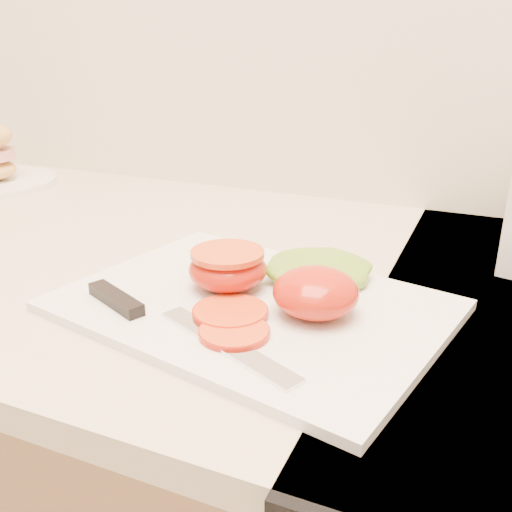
% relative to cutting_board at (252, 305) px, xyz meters
% --- Properties ---
extents(cutting_board, '(0.41, 0.34, 0.01)m').
position_rel_cutting_board_xyz_m(cutting_board, '(0.00, 0.00, 0.00)').
color(cutting_board, silver).
rests_on(cutting_board, counter).
extents(tomato_half_dome, '(0.08, 0.08, 0.05)m').
position_rel_cutting_board_xyz_m(tomato_half_dome, '(0.07, -0.00, 0.03)').
color(tomato_half_dome, red).
rests_on(tomato_half_dome, cutting_board).
extents(tomato_half_cut, '(0.08, 0.08, 0.04)m').
position_rel_cutting_board_xyz_m(tomato_half_cut, '(-0.04, 0.02, 0.03)').
color(tomato_half_cut, red).
rests_on(tomato_half_cut, cutting_board).
extents(tomato_slice_0, '(0.07, 0.07, 0.01)m').
position_rel_cutting_board_xyz_m(tomato_slice_0, '(-0.01, -0.04, 0.01)').
color(tomato_slice_0, '#E54E1F').
rests_on(tomato_slice_0, cutting_board).
extents(tomato_slice_1, '(0.06, 0.06, 0.01)m').
position_rel_cutting_board_xyz_m(tomato_slice_1, '(0.01, -0.07, 0.01)').
color(tomato_slice_1, '#E54E1F').
rests_on(tomato_slice_1, cutting_board).
extents(lettuce_leaf_0, '(0.14, 0.13, 0.03)m').
position_rel_cutting_board_xyz_m(lettuce_leaf_0, '(0.05, 0.07, 0.02)').
color(lettuce_leaf_0, '#7FB32F').
rests_on(lettuce_leaf_0, cutting_board).
extents(knife, '(0.26, 0.10, 0.01)m').
position_rel_cutting_board_xyz_m(knife, '(-0.07, -0.07, 0.01)').
color(knife, silver).
rests_on(knife, cutting_board).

